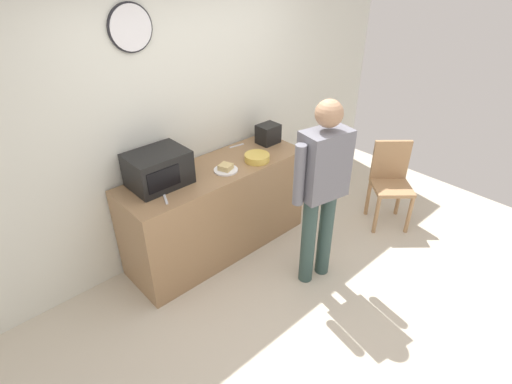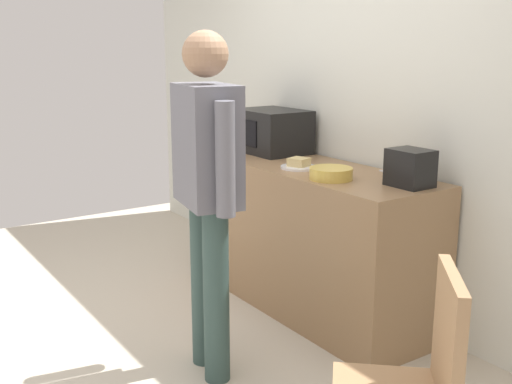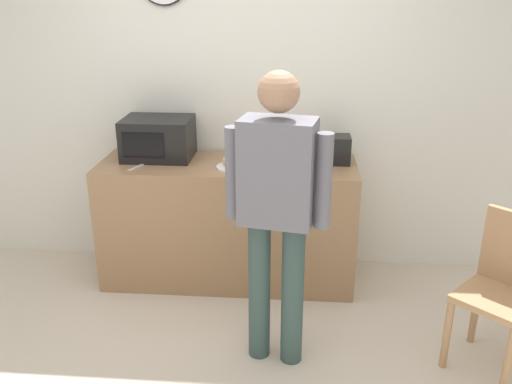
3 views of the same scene
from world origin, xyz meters
TOP-DOWN VIEW (x-y plane):
  - ground_plane at (0.00, 0.00)m, footprint 6.00×6.00m
  - back_wall at (-0.00, 1.60)m, footprint 5.40×0.13m
  - kitchen_counter at (-0.06, 1.22)m, footprint 1.87×0.62m
  - microwave at (-0.58, 1.32)m, footprint 0.50×0.39m
  - sandwich_plate at (-0.01, 1.12)m, footprint 0.22×0.22m
  - salad_bowl at (0.34, 1.07)m, footprint 0.24×0.24m
  - toaster at (0.71, 1.30)m, footprint 0.22×0.18m
  - fork_utensil at (-0.69, 1.07)m, footprint 0.08×0.17m
  - spoon_utensil at (0.41, 1.46)m, footprint 0.17×0.05m
  - person_standing at (0.34, 0.27)m, footprint 0.58×0.31m
  - wooden_chair at (1.65, 0.33)m, footprint 0.56×0.56m

SIDE VIEW (x-z plane):
  - ground_plane at x=0.00m, z-range 0.00..0.00m
  - kitchen_counter at x=-0.06m, z-range 0.00..0.93m
  - wooden_chair at x=1.65m, z-range 0.05..0.99m
  - fork_utensil at x=-0.69m, z-range 0.93..0.94m
  - spoon_utensil at x=0.41m, z-range 0.93..0.94m
  - sandwich_plate at x=-0.01m, z-range 0.92..0.99m
  - salad_bowl at x=0.34m, z-range 0.93..1.00m
  - person_standing at x=0.34m, z-range 0.15..1.89m
  - toaster at x=0.71m, z-range 0.93..1.13m
  - microwave at x=-0.58m, z-range 0.93..1.23m
  - back_wall at x=0.00m, z-range 0.00..2.60m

